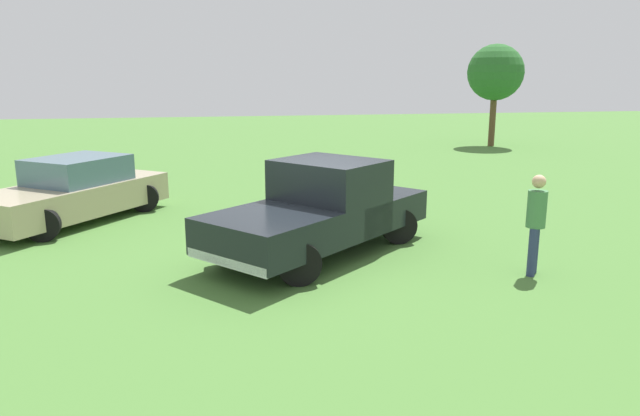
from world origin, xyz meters
name	(u,v)px	position (x,y,z in m)	size (l,w,h in m)	color
ground_plane	(308,258)	(0.00, 0.00, 0.00)	(80.00, 80.00, 0.00)	#477533
pickup_truck	(324,206)	(0.38, 0.32, 0.91)	(4.95, 4.59, 1.78)	black
sedan_near	(74,192)	(-4.86, 3.92, 0.70)	(4.21, 4.75, 1.50)	black
person_bystander	(536,219)	(3.63, -1.65, 0.98)	(0.45, 0.45, 1.74)	navy
tree_back_left	(495,73)	(11.97, 15.89, 3.49)	(2.65, 2.65, 4.84)	brown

